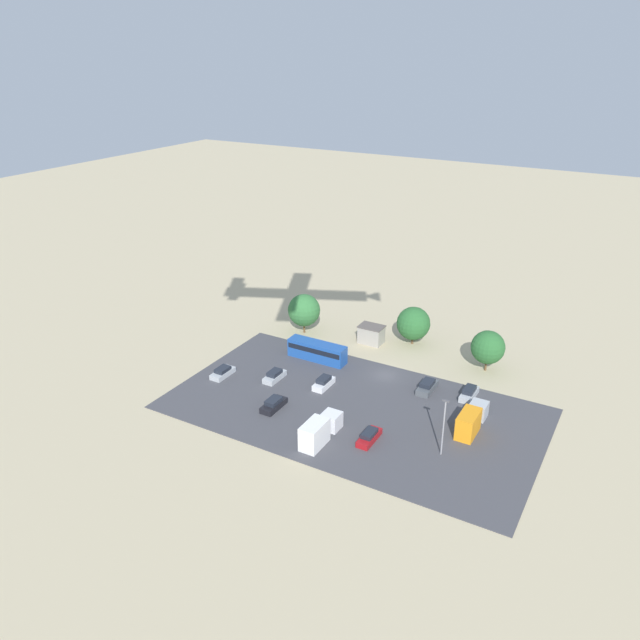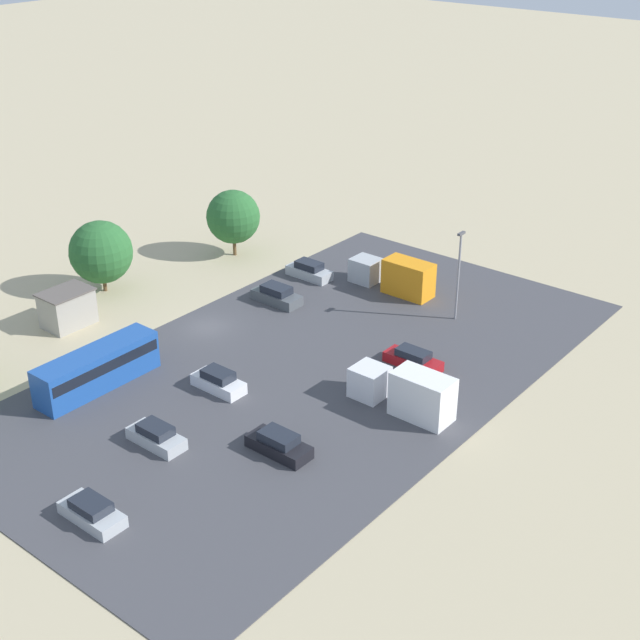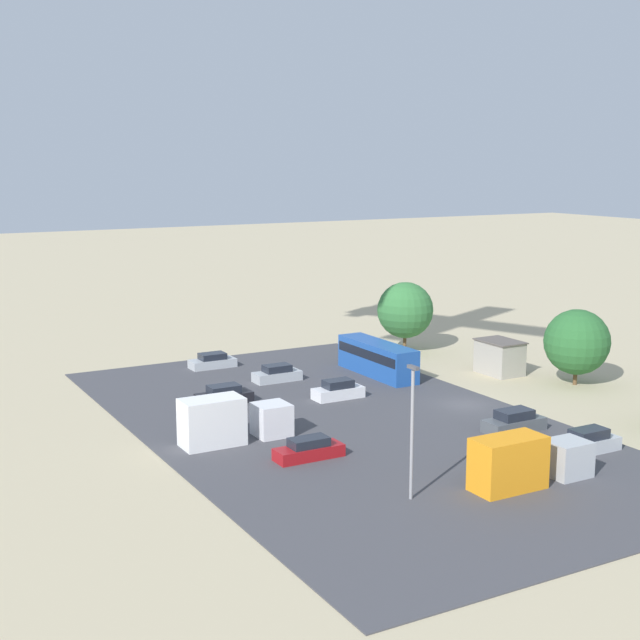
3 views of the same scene
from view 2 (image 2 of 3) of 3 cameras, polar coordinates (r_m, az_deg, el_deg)
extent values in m
plane|color=tan|center=(77.90, -7.21, -0.49)|extent=(400.00, 400.00, 0.00)
cube|color=#424247|center=(70.87, -0.66, -3.16)|extent=(53.44, 29.64, 0.08)
cube|color=#9E998E|center=(80.14, -15.86, 0.70)|extent=(4.12, 2.93, 3.11)
cube|color=#59514C|center=(79.48, -16.00, 1.74)|extent=(4.36, 3.17, 0.12)
cube|color=#1E4C9E|center=(69.83, -14.07, -3.03)|extent=(10.19, 2.55, 3.09)
cube|color=black|center=(69.57, -14.12, -2.63)|extent=(9.78, 2.59, 0.87)
cube|color=silver|center=(68.33, -6.51, -4.09)|extent=(1.81, 4.34, 0.93)
cube|color=#1E232D|center=(67.92, -6.55, -3.50)|extent=(1.52, 2.43, 0.68)
cube|color=black|center=(61.02, -2.65, -8.10)|extent=(1.93, 4.63, 0.89)
cube|color=#1E232D|center=(60.59, -2.66, -7.51)|extent=(1.62, 2.59, 0.65)
cube|color=#ADB2B7|center=(62.78, -10.43, -7.48)|extent=(1.83, 4.36, 0.88)
cube|color=#1E232D|center=(62.36, -10.49, -6.90)|extent=(1.54, 2.44, 0.64)
cube|color=#ADB2B7|center=(57.01, -14.37, -11.97)|extent=(1.93, 4.43, 0.82)
cube|color=#1E232D|center=(56.57, -14.46, -11.40)|extent=(1.62, 2.48, 0.60)
cube|color=#4C5156|center=(81.61, -2.79, 1.45)|extent=(1.99, 4.77, 0.94)
cube|color=#1E232D|center=(81.26, -2.80, 1.97)|extent=(1.67, 2.67, 0.69)
cube|color=maroon|center=(71.39, 5.97, -2.66)|extent=(1.73, 4.77, 0.84)
cube|color=#1E232D|center=(71.04, 6.00, -2.15)|extent=(1.45, 2.67, 0.61)
cube|color=#ADB2B7|center=(86.62, -0.70, 3.03)|extent=(1.81, 4.61, 0.94)
cube|color=#1E232D|center=(86.29, -0.70, 3.53)|extent=(1.52, 2.58, 0.69)
cube|color=#ADB2B7|center=(85.67, 2.94, 3.22)|extent=(2.34, 2.59, 2.31)
cube|color=orange|center=(82.94, 5.67, 2.67)|extent=(2.34, 4.60, 3.30)
cube|color=silver|center=(66.85, 3.19, -3.96)|extent=(2.42, 2.48, 2.39)
cube|color=white|center=(64.37, 6.57, -4.89)|extent=(2.42, 4.40, 3.42)
cylinder|color=brown|center=(86.25, -13.63, 2.36)|extent=(0.36, 0.36, 1.73)
sphere|color=#28602D|center=(85.07, -13.85, 4.25)|extent=(5.89, 5.89, 5.89)
cylinder|color=brown|center=(92.30, -5.49, 4.78)|extent=(0.36, 0.36, 2.12)
sphere|color=#28602D|center=(91.19, -5.58, 6.60)|extent=(5.46, 5.46, 5.46)
cylinder|color=gray|center=(77.90, 8.83, 2.67)|extent=(0.20, 0.20, 7.86)
cube|color=#4C4C51|center=(76.34, 9.04, 5.49)|extent=(0.90, 0.28, 0.20)
camera|label=1|loc=(88.11, 66.15, 21.04)|focal=35.00mm
camera|label=3|loc=(104.70, 36.55, 13.27)|focal=50.00mm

